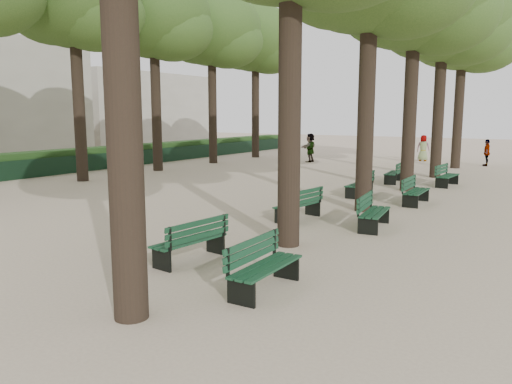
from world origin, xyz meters
The scene contains 21 objects.
ground centered at (0.00, 0.00, 0.00)m, with size 120.00×120.00×0.00m, color beige.
tree_central_4 centered at (1.50, 18.00, 7.65)m, with size 6.00×6.00×9.95m.
tree_central_5 centered at (1.50, 23.00, 7.65)m, with size 6.00×6.00×9.95m.
tree_far_3 centered at (-12.00, 13.00, 8.14)m, with size 6.00×6.00×10.45m.
tree_far_4 centered at (-12.00, 18.00, 8.14)m, with size 6.00×6.00×10.45m.
tree_far_5 centered at (-12.00, 23.00, 8.14)m, with size 6.00×6.00×10.45m.
bench_left_0 centered at (0.37, 0.76, 0.27)m, with size 0.76×1.85×0.92m.
bench_left_1 centered at (0.37, 5.69, 0.27)m, with size 0.79×1.86×0.92m.
bench_left_2 centered at (0.37, 10.70, 0.27)m, with size 0.60×1.81×0.92m.
bench_left_3 centered at (0.37, 15.03, 0.27)m, with size 0.73×1.84×0.92m.
bench_right_0 centered at (2.63, 0.08, 0.27)m, with size 0.60×1.81×0.92m.
bench_right_1 centered at (2.63, 5.79, 0.27)m, with size 0.79×1.86×0.92m.
bench_right_2 centered at (2.63, 10.09, 0.27)m, with size 0.60×1.81×0.92m.
bench_right_3 centered at (2.63, 15.17, 0.27)m, with size 0.70×1.84×0.92m.
man_with_map centered at (-0.65, 0.01, 0.92)m, with size 0.68×0.79×1.84m.
pedestrian_d centered at (-1.14, 26.36, 0.85)m, with size 0.83×0.34×1.70m, color #262628.
pedestrian_e centered at (-7.11, 21.80, 0.92)m, with size 1.71×0.37×1.84m, color #262628.
pedestrian_c centered at (2.84, 25.08, 0.80)m, with size 0.93×0.32×1.59m, color #262628.
fence centered at (-15.00, 11.00, 0.45)m, with size 0.08×42.00×0.90m, color black.
hedge centered at (-15.70, 11.00, 0.60)m, with size 1.20×42.00×1.20m, color #1A3C15.
building_far centered at (-33.00, 30.00, 3.50)m, with size 12.00×16.00×7.00m, color #B7B2A3.
Camera 1 is at (6.94, -7.10, 3.08)m, focal length 35.00 mm.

